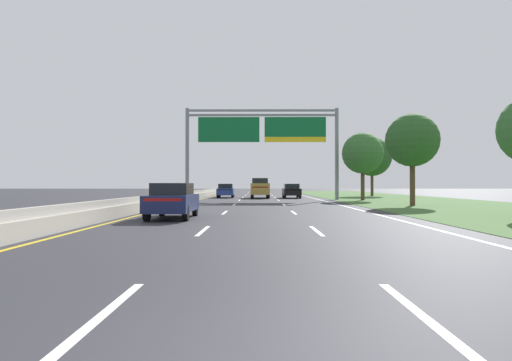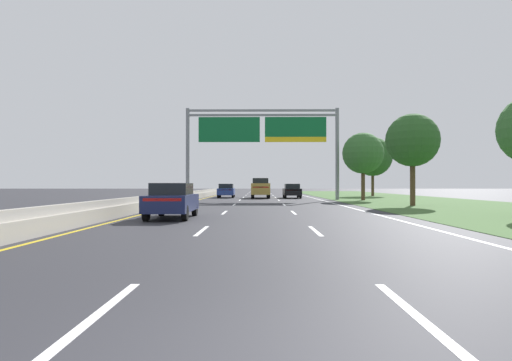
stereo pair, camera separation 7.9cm
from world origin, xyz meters
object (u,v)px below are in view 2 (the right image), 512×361
roadside_tree_mid (413,141)px  roadside_tree_far (363,153)px  pickup_truck_gold (261,188)px  roadside_tree_distant (373,157)px  overhead_sign_gantry (262,134)px  car_blue_left_lane_sedan (226,190)px  car_black_right_lane_sedan (292,191)px  car_navy_left_lane_sedan (172,200)px

roadside_tree_mid → roadside_tree_far: 10.26m
pickup_truck_gold → roadside_tree_distant: roadside_tree_distant is taller
pickup_truck_gold → roadside_tree_far: size_ratio=0.85×
overhead_sign_gantry → roadside_tree_distant: (14.13, 12.73, -1.41)m
car_blue_left_lane_sedan → roadside_tree_distant: 19.67m
car_black_right_lane_sedan → pickup_truck_gold: bearing=89.6°
overhead_sign_gantry → car_blue_left_lane_sedan: overhead_sign_gantry is taller
overhead_sign_gantry → pickup_truck_gold: size_ratio=2.78×
pickup_truck_gold → car_blue_left_lane_sedan: (-3.88, 1.43, -0.26)m
overhead_sign_gantry → car_blue_left_lane_sedan: bearing=121.8°
roadside_tree_mid → car_black_right_lane_sedan: bearing=113.1°
car_navy_left_lane_sedan → roadside_tree_far: roadside_tree_far is taller
car_black_right_lane_sedan → car_navy_left_lane_sedan: size_ratio=0.99×
roadside_tree_far → roadside_tree_mid: bearing=-84.3°
overhead_sign_gantry → car_black_right_lane_sedan: overhead_sign_gantry is taller
overhead_sign_gantry → car_navy_left_lane_sedan: (-4.17, -22.95, -5.62)m
roadside_tree_mid → roadside_tree_far: bearing=95.7°
roadside_tree_distant → car_blue_left_lane_sedan: bearing=-161.2°
overhead_sign_gantry → car_black_right_lane_sedan: 8.25m
overhead_sign_gantry → roadside_tree_distant: 19.07m
roadside_tree_far → car_navy_left_lane_sedan: bearing=-122.6°
car_navy_left_lane_sedan → car_blue_left_lane_sedan: bearing=-1.2°
pickup_truck_gold → roadside_tree_distant: (14.30, 7.63, 3.95)m
car_black_right_lane_sedan → car_blue_left_lane_sedan: 7.47m
car_blue_left_lane_sedan → roadside_tree_mid: (14.55, -18.35, 3.78)m
pickup_truck_gold → roadside_tree_distant: 16.68m
roadside_tree_mid → roadside_tree_far: roadside_tree_mid is taller
pickup_truck_gold → roadside_tree_mid: roadside_tree_mid is taller
car_black_right_lane_sedan → car_navy_left_lane_sedan: same height
car_blue_left_lane_sedan → roadside_tree_distant: size_ratio=0.59×
car_navy_left_lane_sedan → overhead_sign_gantry: bearing=-11.3°
pickup_truck_gold → car_blue_left_lane_sedan: size_ratio=1.22×
roadside_tree_mid → pickup_truck_gold: bearing=122.2°
car_blue_left_lane_sedan → car_navy_left_lane_sedan: (-0.11, -29.49, 0.00)m
car_black_right_lane_sedan → roadside_tree_far: size_ratio=0.69×
car_navy_left_lane_sedan → roadside_tree_far: (13.63, 21.35, 3.61)m
overhead_sign_gantry → car_navy_left_lane_sedan: 23.99m
car_blue_left_lane_sedan → roadside_tree_far: roadside_tree_far is taller
roadside_tree_far → roadside_tree_distant: 15.09m
roadside_tree_far → roadside_tree_distant: size_ratio=0.85×
overhead_sign_gantry → roadside_tree_distant: overhead_sign_gantry is taller
car_blue_left_lane_sedan → overhead_sign_gantry: bearing=-149.4°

